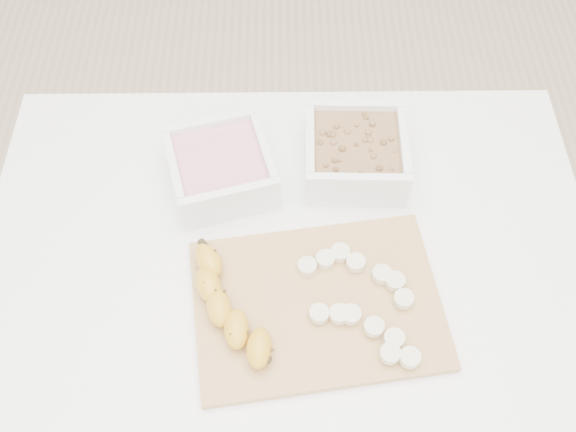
{
  "coord_description": "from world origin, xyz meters",
  "views": [
    {
      "loc": [
        -0.01,
        -0.51,
        1.65
      ],
      "look_at": [
        0.0,
        0.03,
        0.81
      ],
      "focal_mm": 40.0,
      "sensor_mm": 36.0,
      "label": 1
    }
  ],
  "objects_px": {
    "bowl_granola": "(355,153)",
    "banana": "(230,308)",
    "table": "(288,279)",
    "bowl_yogurt": "(221,168)",
    "cutting_board": "(317,304)"
  },
  "relations": [
    {
      "from": "bowl_yogurt",
      "to": "cutting_board",
      "type": "bearing_deg",
      "value": -56.81
    },
    {
      "from": "table",
      "to": "bowl_yogurt",
      "type": "relative_size",
      "value": 4.92
    },
    {
      "from": "bowl_granola",
      "to": "cutting_board",
      "type": "xyz_separation_m",
      "value": [
        -0.07,
        -0.27,
        -0.03
      ]
    },
    {
      "from": "table",
      "to": "bowl_granola",
      "type": "height_order",
      "value": "bowl_granola"
    },
    {
      "from": "banana",
      "to": "bowl_yogurt",
      "type": "bearing_deg",
      "value": 77.82
    },
    {
      "from": "table",
      "to": "bowl_yogurt",
      "type": "bearing_deg",
      "value": 128.52
    },
    {
      "from": "bowl_yogurt",
      "to": "cutting_board",
      "type": "relative_size",
      "value": 0.55
    },
    {
      "from": "bowl_yogurt",
      "to": "bowl_granola",
      "type": "bearing_deg",
      "value": 7.25
    },
    {
      "from": "bowl_yogurt",
      "to": "table",
      "type": "bearing_deg",
      "value": -51.48
    },
    {
      "from": "bowl_granola",
      "to": "bowl_yogurt",
      "type": "bearing_deg",
      "value": -172.75
    },
    {
      "from": "banana",
      "to": "table",
      "type": "bearing_deg",
      "value": 34.52
    },
    {
      "from": "bowl_yogurt",
      "to": "banana",
      "type": "bearing_deg",
      "value": -84.47
    },
    {
      "from": "table",
      "to": "bowl_granola",
      "type": "bearing_deg",
      "value": 55.51
    },
    {
      "from": "bowl_granola",
      "to": "banana",
      "type": "bearing_deg",
      "value": -125.83
    },
    {
      "from": "bowl_yogurt",
      "to": "banana",
      "type": "xyz_separation_m",
      "value": [
        0.02,
        -0.25,
        -0.01
      ]
    }
  ]
}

